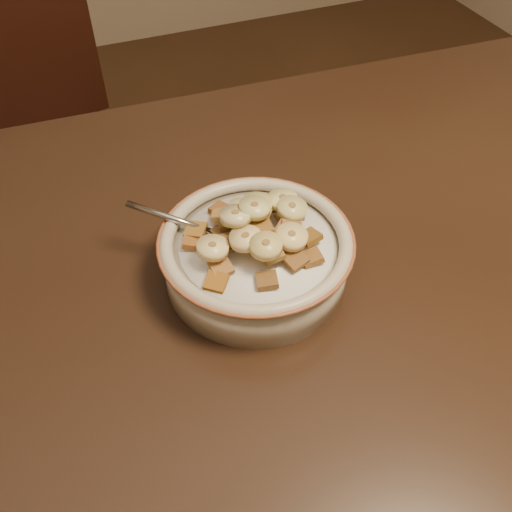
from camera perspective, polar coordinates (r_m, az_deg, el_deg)
name	(u,v)px	position (r m, az deg, el deg)	size (l,w,h in m)	color
table	(203,361)	(0.57, -5.37, -10.41)	(1.40, 0.90, 0.04)	black
chair	(27,173)	(1.26, -21.89, 7.67)	(0.42, 0.42, 0.96)	black
cereal_bowl	(256,261)	(0.59, 0.00, -0.49)	(0.19, 0.19, 0.05)	#B6B094
milk	(256,245)	(0.57, 0.00, 1.06)	(0.16, 0.16, 0.00)	white
spoon	(227,237)	(0.58, -2.90, 1.95)	(0.03, 0.05, 0.01)	#B7B7B7
cereal_square_0	(294,243)	(0.56, 3.84, 1.27)	(0.02, 0.02, 0.01)	brown
cereal_square_1	(288,213)	(0.60, 3.21, 4.34)	(0.02, 0.02, 0.01)	olive
cereal_square_2	(193,242)	(0.57, -6.31, 1.40)	(0.02, 0.02, 0.01)	#9B541A
cereal_square_3	(252,208)	(0.59, -0.40, 4.85)	(0.02, 0.02, 0.01)	brown
cereal_square_4	(229,225)	(0.57, -2.76, 3.15)	(0.02, 0.02, 0.01)	brown
cereal_square_5	(216,282)	(0.53, -4.02, -2.60)	(0.02, 0.02, 0.01)	brown
cereal_square_6	(286,230)	(0.57, 3.00, 2.59)	(0.02, 0.02, 0.01)	brown
cereal_square_7	(221,210)	(0.61, -3.53, 4.65)	(0.02, 0.02, 0.01)	brown
cereal_square_8	(295,259)	(0.55, 3.96, -0.35)	(0.02, 0.02, 0.01)	brown
cereal_square_9	(225,243)	(0.55, -3.09, 1.27)	(0.02, 0.02, 0.01)	brown
cereal_square_10	(267,280)	(0.53, 1.12, -2.45)	(0.02, 0.02, 0.01)	brown
cereal_square_11	(260,216)	(0.58, 0.36, 4.06)	(0.02, 0.02, 0.01)	#945E1A
cereal_square_12	(223,233)	(0.57, -3.31, 2.28)	(0.02, 0.02, 0.01)	brown
cereal_square_13	(196,230)	(0.58, -6.05, 2.58)	(0.02, 0.02, 0.01)	brown
cereal_square_14	(309,237)	(0.57, 5.36, 1.90)	(0.02, 0.02, 0.01)	brown
cereal_square_15	(221,267)	(0.54, -3.53, -1.09)	(0.02, 0.02, 0.01)	#9D6237
cereal_square_16	(291,229)	(0.57, 3.55, 2.69)	(0.02, 0.02, 0.01)	brown
cereal_square_17	(233,225)	(0.57, -2.29, 3.12)	(0.02, 0.02, 0.01)	brown
cereal_square_18	(312,258)	(0.56, 5.58, -0.16)	(0.02, 0.02, 0.01)	#97632A
cereal_square_19	(270,206)	(0.60, 1.42, 5.05)	(0.02, 0.02, 0.01)	olive
cereal_square_20	(288,218)	(0.58, 3.19, 3.80)	(0.02, 0.02, 0.01)	brown
cereal_square_21	(269,241)	(0.55, 1.27, 1.53)	(0.02, 0.02, 0.01)	brown
cereal_square_22	(249,217)	(0.57, -0.67, 3.96)	(0.02, 0.02, 0.01)	#8E611A
cereal_square_23	(295,211)	(0.60, 3.88, 4.47)	(0.02, 0.02, 0.01)	brown
cereal_square_24	(221,215)	(0.59, -3.49, 4.14)	(0.02, 0.02, 0.01)	olive
cereal_square_25	(272,254)	(0.54, 1.61, 0.24)	(0.02, 0.02, 0.01)	olive
cereal_square_26	(282,207)	(0.60, 2.66, 4.88)	(0.02, 0.02, 0.01)	brown
cereal_square_27	(262,228)	(0.56, 0.59, 2.81)	(0.02, 0.02, 0.01)	brown
banana_slice_0	(246,239)	(0.54, -1.06, 1.75)	(0.03, 0.03, 0.01)	#F9DA95
banana_slice_1	(292,209)	(0.58, 3.62, 4.75)	(0.03, 0.03, 0.01)	#EEE191
banana_slice_2	(236,216)	(0.55, -2.06, 4.05)	(0.03, 0.03, 0.01)	beige
banana_slice_3	(257,204)	(0.58, 0.15, 5.19)	(0.03, 0.03, 0.01)	#D0C275
banana_slice_4	(283,200)	(0.59, 2.68, 5.61)	(0.03, 0.03, 0.01)	#FEF18D
banana_slice_5	(266,246)	(0.53, 1.00, 1.01)	(0.03, 0.03, 0.01)	tan
banana_slice_6	(243,210)	(0.57, -1.33, 4.63)	(0.03, 0.03, 0.01)	#F6DE9E
banana_slice_7	(213,248)	(0.54, -4.35, 0.82)	(0.03, 0.03, 0.01)	#ECCC79
banana_slice_8	(255,208)	(0.56, -0.14, 4.83)	(0.03, 0.03, 0.01)	#EFE691
banana_slice_9	(292,237)	(0.55, 3.59, 1.91)	(0.03, 0.03, 0.01)	#F7D27E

